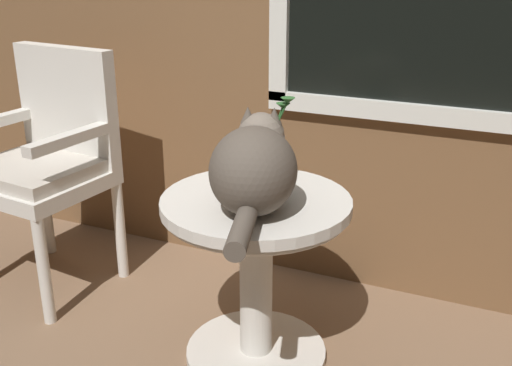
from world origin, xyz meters
The scene contains 5 objects.
ground_plane centered at (0.00, 0.00, 0.00)m, with size 6.00×6.00×0.00m, color #7F6047.
wicker_side_table centered at (0.13, 0.10, 0.39)m, with size 0.59×0.59×0.58m.
wicker_chair centered at (-0.84, 0.27, 0.54)m, with size 0.53×0.50×0.95m.
cat centered at (0.16, 0.03, 0.71)m, with size 0.34×0.62×0.26m.
pewter_vase_with_ivy centered at (0.14, 0.21, 0.67)m, with size 0.13×0.12×0.30m.
Camera 1 is at (0.85, -1.49, 1.30)m, focal length 43.09 mm.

